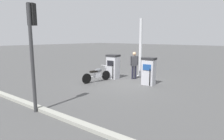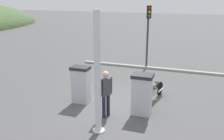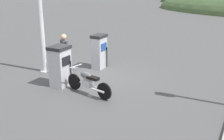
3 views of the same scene
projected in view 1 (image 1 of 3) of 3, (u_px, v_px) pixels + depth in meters
The scene contains 8 objects.
ground_plane at pixel (126, 82), 11.22m from camera, with size 120.00×120.00×0.00m, color #4C4C4C.
fuel_pump_near at pixel (113, 66), 12.19m from camera, with size 0.67×0.80×1.53m.
fuel_pump_far at pixel (149, 71), 10.54m from camera, with size 0.56×0.78×1.52m.
motorcycle_near_pump at pixel (97, 74), 11.32m from camera, with size 2.01×0.62×0.93m.
attendant_person at pixel (134, 63), 11.99m from camera, with size 0.55×0.33×1.71m.
roadside_traffic_light at pixel (32, 39), 6.44m from camera, with size 0.40×0.31×3.71m.
canopy_support_pole at pixel (140, 49), 12.73m from camera, with size 0.40×0.40×3.83m.
road_edge_kerb at pixel (36, 107), 7.06m from camera, with size 0.81×8.59×0.12m.
Camera 1 is at (8.84, 6.50, 2.59)m, focal length 30.72 mm.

